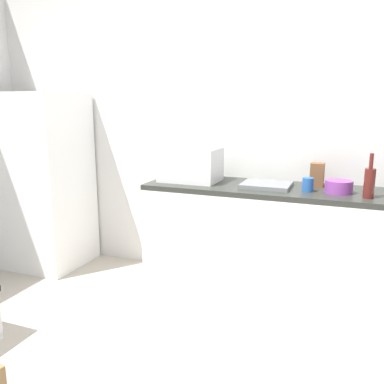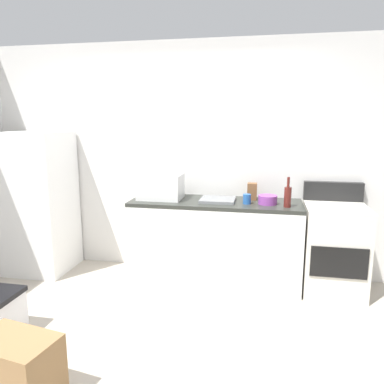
{
  "view_description": "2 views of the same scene",
  "coord_description": "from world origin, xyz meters",
  "px_view_note": "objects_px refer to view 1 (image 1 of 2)",
  "views": [
    {
      "loc": [
        0.9,
        -1.82,
        1.51
      ],
      "look_at": [
        -0.06,
        0.61,
        0.94
      ],
      "focal_mm": 37.92,
      "sensor_mm": 36.0,
      "label": 1
    },
    {
      "loc": [
        0.8,
        -2.62,
        1.74
      ],
      "look_at": [
        0.16,
        0.63,
        1.1
      ],
      "focal_mm": 34.77,
      "sensor_mm": 36.0,
      "label": 2
    }
  ],
  "objects_px": {
    "knife_block": "(317,175)",
    "wine_bottle": "(369,182)",
    "coffee_mug": "(308,185)",
    "microwave": "(191,164)",
    "mixing_bowl": "(339,187)",
    "refrigerator": "(45,181)"
  },
  "relations": [
    {
      "from": "mixing_bowl",
      "to": "wine_bottle",
      "type": "bearing_deg",
      "value": -27.94
    },
    {
      "from": "knife_block",
      "to": "wine_bottle",
      "type": "bearing_deg",
      "value": -38.87
    },
    {
      "from": "refrigerator",
      "to": "coffee_mug",
      "type": "relative_size",
      "value": 16.15
    },
    {
      "from": "coffee_mug",
      "to": "knife_block",
      "type": "distance_m",
      "value": 0.22
    },
    {
      "from": "wine_bottle",
      "to": "refrigerator",
      "type": "bearing_deg",
      "value": 178.06
    },
    {
      "from": "refrigerator",
      "to": "wine_bottle",
      "type": "relative_size",
      "value": 5.38
    },
    {
      "from": "microwave",
      "to": "knife_block",
      "type": "xyz_separation_m",
      "value": [
        0.98,
        0.14,
        -0.05
      ]
    },
    {
      "from": "refrigerator",
      "to": "coffee_mug",
      "type": "bearing_deg",
      "value": -0.57
    },
    {
      "from": "coffee_mug",
      "to": "mixing_bowl",
      "type": "height_order",
      "value": "coffee_mug"
    },
    {
      "from": "microwave",
      "to": "coffee_mug",
      "type": "height_order",
      "value": "microwave"
    },
    {
      "from": "wine_bottle",
      "to": "knife_block",
      "type": "height_order",
      "value": "wine_bottle"
    },
    {
      "from": "wine_bottle",
      "to": "mixing_bowl",
      "type": "relative_size",
      "value": 1.58
    },
    {
      "from": "microwave",
      "to": "knife_block",
      "type": "height_order",
      "value": "microwave"
    },
    {
      "from": "coffee_mug",
      "to": "knife_block",
      "type": "relative_size",
      "value": 0.56
    },
    {
      "from": "microwave",
      "to": "coffee_mug",
      "type": "distance_m",
      "value": 0.94
    },
    {
      "from": "knife_block",
      "to": "mixing_bowl",
      "type": "bearing_deg",
      "value": -48.35
    },
    {
      "from": "refrigerator",
      "to": "knife_block",
      "type": "height_order",
      "value": "refrigerator"
    },
    {
      "from": "wine_bottle",
      "to": "knife_block",
      "type": "distance_m",
      "value": 0.46
    },
    {
      "from": "microwave",
      "to": "mixing_bowl",
      "type": "relative_size",
      "value": 2.42
    },
    {
      "from": "knife_block",
      "to": "mixing_bowl",
      "type": "height_order",
      "value": "knife_block"
    },
    {
      "from": "wine_bottle",
      "to": "coffee_mug",
      "type": "bearing_deg",
      "value": 169.96
    },
    {
      "from": "microwave",
      "to": "coffee_mug",
      "type": "xyz_separation_m",
      "value": [
        0.93,
        -0.08,
        -0.09
      ]
    }
  ]
}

